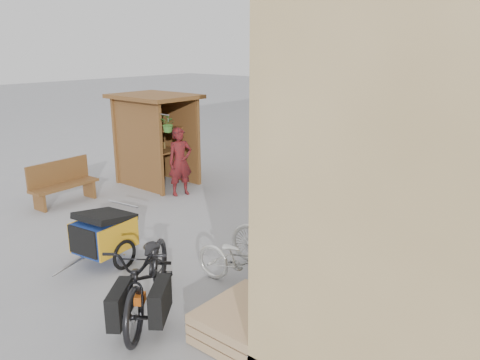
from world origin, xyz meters
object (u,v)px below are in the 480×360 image
Objects in this scene: bike_3 at (328,219)px; bike_5 at (354,197)px; bike_0 at (243,261)px; pallet_stack at (247,322)px; bike_1 at (280,238)px; person_kiosk at (180,162)px; bike_7 at (388,188)px; shopping_carts at (447,166)px; bike_2 at (324,230)px; bike_4 at (357,211)px; bike_6 at (370,195)px; kiosk at (153,127)px; cargo_bike at (148,275)px; bench at (62,182)px; child_trailer at (104,233)px.

bike_3 is 1.35m from bike_5.
bike_0 is at bearing 172.50° from bike_5.
bike_1 reaches higher than pallet_stack.
bike_7 is at bearing -41.01° from person_kiosk.
shopping_carts reaches higher than bike_2.
bike_4 is (-0.01, 1.35, -0.00)m from bike_2.
bike_5 is 0.67m from bike_6.
kiosk is 1.47× the size of person_kiosk.
cargo_bike is at bearing -162.94° from pallet_stack.
bike_0 reaches higher than bike_6.
bike_1 is at bearing 0.81° from bench.
pallet_stack is 0.71× the size of person_kiosk.
bike_1 is at bearing 173.82° from bike_5.
child_trailer is at bearing -50.85° from kiosk.
pallet_stack is 0.81× the size of bike_3.
cargo_bike is at bearing -99.14° from shopping_carts.
bike_6 is (0.07, 0.66, -0.11)m from bike_5.
pallet_stack is at bearing -177.68° from bike_5.
child_trailer is 0.92× the size of bike_1.
person_kiosk is 0.94× the size of bike_1.
child_trailer is 4.92m from bike_4.
bench is 5.87m from bike_0.
bike_6 is at bearing 15.61° from kiosk.
bench is 0.96× the size of person_kiosk.
shopping_carts is at bearing -11.15° from bike_2.
bike_4 is (0.18, 0.86, -0.04)m from bike_3.
bike_1 is (-0.78, 1.84, 0.33)m from pallet_stack.
bike_7 is at bearing -14.45° from bike_1.
bike_7 is at bearing 57.48° from child_trailer.
bench is 0.98× the size of child_trailer.
person_kiosk reaches higher than shopping_carts.
bike_7 is at bearing 19.93° from kiosk.
pallet_stack is 4.83m from bike_5.
bike_4 reaches higher than bike_6.
cargo_bike is at bearing 160.36° from bike_2.
cargo_bike is at bearing 152.64° from bike_1.
bike_7 is (4.39, 2.31, -0.36)m from person_kiosk.
bike_5 is at bearing 155.49° from bike_6.
bike_5 is (-0.32, 0.48, 0.10)m from bike_4.
bike_2 reaches higher than pallet_stack.
kiosk is 6.12m from bike_7.
shopping_carts reaches higher than bike_4.
person_kiosk is (-1.76, 3.47, 0.31)m from child_trailer.
bike_1 is at bearing 168.19° from bike_4.
kiosk reaches higher than bike_6.
bike_0 is 1.00× the size of bike_5.
child_trailer is 0.99× the size of bike_5.
kiosk is 1.52× the size of bench.
cargo_bike is 3.89m from bike_3.
bench reaches higher than bike_4.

